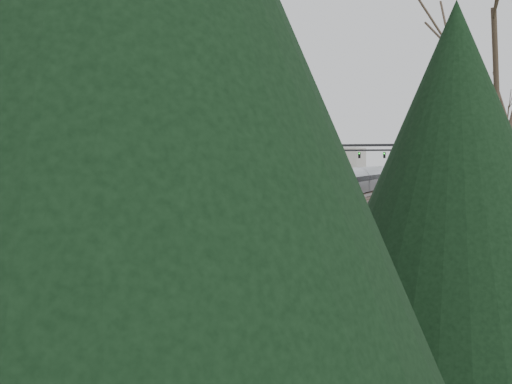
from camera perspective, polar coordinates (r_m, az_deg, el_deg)
track_bed at (r=60.93m, az=9.02°, el=-0.79°), size 24.00×160.00×0.22m
platform at (r=47.57m, az=-6.61°, el=-1.30°), size 3.50×69.00×1.00m
canopy at (r=43.50m, az=-9.43°, el=2.80°), size 4.10×50.00×3.11m
dome_building at (r=54.91m, az=-18.16°, el=2.51°), size 10.00×8.00×10.30m
signal_gantry at (r=90.33m, az=13.12°, el=3.47°), size 21.00×0.59×6.08m
evergreen_clump at (r=3.53m, az=0.27°, el=-9.66°), size 5.90×7.10×6.50m
tree_west_far at (r=60.60m, az=-8.67°, el=6.72°), size 5.50×5.50×11.33m
tree_east_near at (r=19.58m, az=20.99°, el=10.16°), size 4.50×4.50×9.27m
train_near at (r=52.11m, az=3.77°, el=0.17°), size 2.62×75.21×3.05m
train_far at (r=85.58m, az=15.47°, el=1.17°), size 2.62×45.21×3.05m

